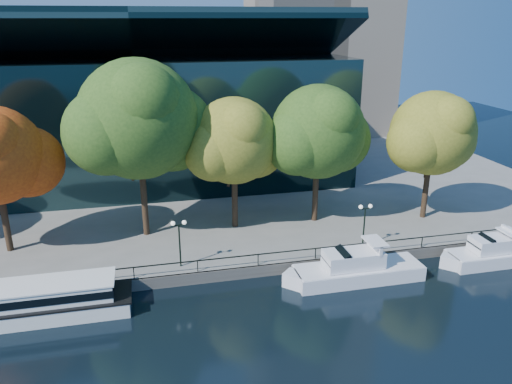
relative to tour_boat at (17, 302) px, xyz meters
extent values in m
plane|color=black|center=(13.05, -1.02, -1.32)|extent=(160.00, 160.00, 0.00)
cube|color=slate|center=(13.05, 35.48, -0.82)|extent=(90.00, 67.00, 1.00)
cube|color=#47443F|center=(13.05, 2.03, -0.82)|extent=(90.00, 0.25, 1.00)
cube|color=black|center=(13.05, 2.23, 0.63)|extent=(88.20, 0.08, 0.08)
cube|color=black|center=(13.05, 2.23, 0.13)|extent=(0.07, 0.07, 0.90)
cube|color=black|center=(9.05, 30.98, 6.68)|extent=(50.00, 24.00, 16.00)
cube|color=black|center=(9.05, 26.98, 16.18)|extent=(50.00, 17.14, 7.86)
cube|color=white|center=(0.37, 0.00, -0.74)|extent=(14.69, 3.57, 1.15)
cube|color=black|center=(0.37, 0.00, -0.14)|extent=(14.98, 3.64, 0.13)
cube|color=white|center=(0.90, 0.00, 0.52)|extent=(11.46, 2.92, 1.26)
cube|color=black|center=(0.90, 0.00, 0.57)|extent=(11.60, 3.00, 0.58)
cube|color=white|center=(0.90, 0.00, 1.20)|extent=(11.75, 3.07, 0.10)
cube|color=white|center=(25.90, -0.28, -0.71)|extent=(10.55, 3.01, 1.21)
cube|color=white|center=(20.62, -0.28, -0.71)|extent=(2.31, 2.31, 1.21)
cube|color=white|center=(25.90, -0.28, -0.09)|extent=(10.34, 2.95, 0.08)
cube|color=white|center=(25.37, -0.28, 0.64)|extent=(4.75, 2.26, 1.31)
cube|color=black|center=(24.00, -0.28, 0.74)|extent=(2.08, 2.17, 1.65)
cube|color=white|center=(27.16, -0.28, 1.60)|extent=(0.25, 2.35, 0.80)
cube|color=white|center=(27.16, -0.28, 2.00)|extent=(1.41, 2.35, 0.15)
cube|color=white|center=(38.86, -0.22, -0.74)|extent=(8.60, 2.68, 1.15)
cube|color=white|center=(34.56, -0.22, -0.74)|extent=(2.11, 2.11, 1.15)
cube|color=white|center=(38.86, -0.22, -0.15)|extent=(8.43, 2.62, 0.08)
cube|color=white|center=(38.43, -0.22, 0.55)|extent=(3.87, 2.01, 1.24)
cube|color=black|center=(37.31, -0.22, 0.64)|extent=(1.75, 1.93, 1.44)
cube|color=white|center=(39.89, -0.22, 1.46)|extent=(0.24, 2.09, 0.76)
cube|color=white|center=(39.89, -0.22, 1.55)|extent=(1.34, 2.09, 0.14)
cylinder|color=black|center=(-2.57, 9.88, 3.13)|extent=(0.56, 0.56, 6.89)
cylinder|color=black|center=(-2.07, 10.08, 5.84)|extent=(1.12, 1.69, 3.46)
sphere|color=#94270C|center=(-0.31, 11.11, 7.27)|extent=(6.17, 6.17, 6.17)
cylinder|color=black|center=(9.23, 10.72, 4.07)|extent=(0.56, 0.56, 8.76)
cylinder|color=black|center=(9.73, 10.92, 7.51)|extent=(1.34, 2.05, 4.37)
cylinder|color=black|center=(8.83, 10.42, 7.20)|extent=(1.22, 1.39, 3.91)
sphere|color=#2A4C18|center=(9.23, 10.72, 10.64)|extent=(10.61, 10.61, 10.61)
sphere|color=#2A4C18|center=(12.14, 12.32, 9.31)|extent=(7.96, 7.96, 7.96)
sphere|color=#2A4C18|center=(6.57, 9.66, 9.84)|extent=(7.43, 7.43, 7.43)
sphere|color=#2A4C18|center=(9.76, 8.60, 12.50)|extent=(6.37, 6.37, 6.37)
cylinder|color=black|center=(17.75, 10.71, 3.11)|extent=(0.56, 0.56, 6.86)
cylinder|color=black|center=(18.25, 10.91, 5.81)|extent=(1.12, 1.68, 3.44)
cylinder|color=black|center=(17.35, 10.41, 5.56)|extent=(1.03, 1.16, 3.07)
sphere|color=olive|center=(17.75, 10.71, 8.26)|extent=(8.10, 8.10, 8.10)
sphere|color=olive|center=(19.98, 11.92, 7.25)|extent=(6.08, 6.08, 6.08)
sphere|color=olive|center=(15.72, 9.90, 7.65)|extent=(5.67, 5.67, 5.67)
sphere|color=olive|center=(18.15, 9.09, 9.68)|extent=(4.86, 4.86, 4.86)
cylinder|color=black|center=(25.85, 10.42, 3.31)|extent=(0.56, 0.56, 7.26)
cylinder|color=black|center=(26.35, 10.62, 6.17)|extent=(1.16, 1.76, 3.63)
cylinder|color=black|center=(25.45, 10.12, 5.91)|extent=(1.07, 1.21, 3.25)
sphere|color=#2A4C18|center=(25.85, 10.42, 8.76)|extent=(9.01, 9.01, 9.01)
sphere|color=#2A4C18|center=(28.33, 11.77, 7.63)|extent=(6.76, 6.76, 6.76)
sphere|color=#2A4C18|center=(23.60, 9.52, 8.08)|extent=(6.31, 6.31, 6.31)
sphere|color=#2A4C18|center=(26.30, 8.62, 10.34)|extent=(5.41, 5.41, 5.41)
cylinder|color=black|center=(37.00, 8.71, 3.18)|extent=(0.56, 0.56, 6.99)
cylinder|color=black|center=(37.50, 8.91, 5.93)|extent=(1.13, 1.70, 3.50)
cylinder|color=black|center=(36.60, 8.41, 5.68)|extent=(1.04, 1.18, 3.13)
sphere|color=olive|center=(37.00, 8.71, 8.42)|extent=(8.21, 8.21, 8.21)
sphere|color=olive|center=(39.26, 9.94, 7.40)|extent=(6.16, 6.16, 6.16)
sphere|color=olive|center=(34.95, 7.89, 7.81)|extent=(5.74, 5.74, 5.74)
sphere|color=olive|center=(37.41, 7.07, 9.86)|extent=(4.92, 4.92, 4.92)
cylinder|color=black|center=(11.81, 3.48, 1.48)|extent=(0.14, 0.14, 3.60)
cube|color=black|center=(11.81, 3.48, 3.33)|extent=(0.90, 0.06, 0.06)
sphere|color=white|center=(11.36, 3.48, 3.53)|extent=(0.36, 0.36, 0.36)
sphere|color=white|center=(12.26, 3.48, 3.53)|extent=(0.36, 0.36, 0.36)
cylinder|color=black|center=(27.95, 3.48, 1.48)|extent=(0.14, 0.14, 3.60)
cube|color=black|center=(27.95, 3.48, 3.33)|extent=(0.90, 0.06, 0.06)
sphere|color=white|center=(27.50, 3.48, 3.53)|extent=(0.36, 0.36, 0.36)
sphere|color=white|center=(28.40, 3.48, 3.53)|extent=(0.36, 0.36, 0.36)
camera|label=1|loc=(9.51, -33.76, 19.01)|focal=35.00mm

